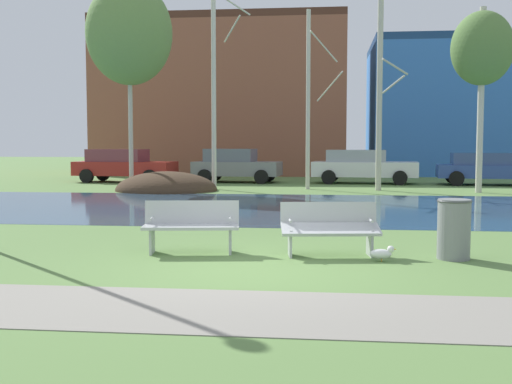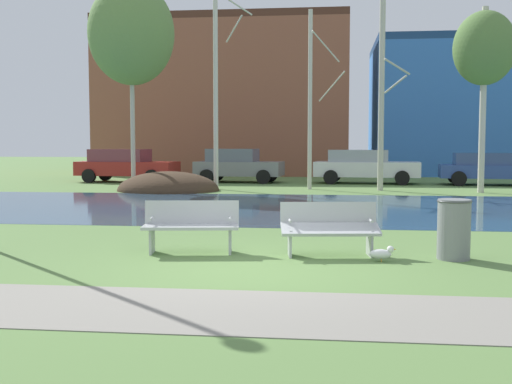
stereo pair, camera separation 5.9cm
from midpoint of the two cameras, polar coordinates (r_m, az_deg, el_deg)
ground_plane at (r=19.27m, az=3.00°, el=-1.08°), size 120.00×120.00×0.00m
paved_path_strip at (r=7.16m, az=-2.88°, el=-10.54°), size 60.00×1.88×0.01m
river_band at (r=18.29m, az=2.82°, el=-1.37°), size 80.00×8.99×0.01m
soil_mound at (r=24.84m, az=-8.09°, el=0.12°), size 3.95×3.52×1.50m
bench_left at (r=10.76m, az=-5.98°, el=-2.96°), size 1.66×0.76×0.87m
bench_right at (r=10.51m, az=6.46°, el=-3.14°), size 1.66×0.76×0.87m
trash_bin at (r=10.61m, az=17.15°, el=-3.11°), size 0.54×0.54×0.96m
seagull at (r=10.16m, az=11.06°, el=-5.41°), size 0.42×0.15×0.25m
birch_far_left at (r=26.23m, az=-11.35°, el=13.75°), size 3.38×3.38×8.17m
birch_left at (r=25.46m, az=-3.81°, el=10.81°), size 1.57×2.55×9.15m
birch_center_left at (r=25.50m, az=4.73°, el=8.37°), size 1.45×2.49×7.06m
birch_center at (r=25.19m, az=10.99°, el=8.63°), size 1.18×2.01×7.39m
birch_center_right at (r=25.21m, az=19.54°, el=11.93°), size 2.25×2.25×6.79m
parked_van_nearest_red at (r=30.51m, az=-11.88°, el=2.39°), size 4.80×2.28×1.55m
parked_sedan_second_grey at (r=29.70m, az=-1.93°, el=2.44°), size 4.15×2.30×1.57m
parked_hatch_third_white at (r=29.27m, az=9.46°, el=2.33°), size 4.84×2.32×1.53m
parked_wagon_fourth_blue at (r=29.55m, az=19.92°, el=2.04°), size 4.55×2.31×1.40m
building_brick_low at (r=38.52m, az=-2.94°, el=8.40°), size 14.38×6.90×9.02m
building_blue_store at (r=40.10m, az=18.40°, el=7.12°), size 11.42×8.33×7.76m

